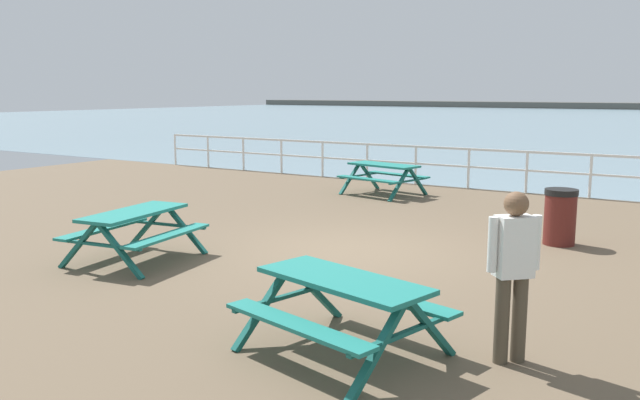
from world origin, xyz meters
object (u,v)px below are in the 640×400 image
object	(u,v)px
picnic_table_near_left	(383,172)
picnic_table_near_right	(134,223)
visitor	(513,266)
litter_bin	(560,217)
picnic_table_far_right	(343,296)

from	to	relation	value
picnic_table_near_left	picnic_table_near_right	bearing A→B (deg)	-80.19
visitor	litter_bin	xyz separation A→B (m)	(-0.70, 5.34, -0.47)
picnic_table_near_left	litter_bin	distance (m)	5.96
picnic_table_near_right	visitor	bearing A→B (deg)	-105.35
visitor	picnic_table_far_right	bearing A→B (deg)	-109.31
picnic_table_far_right	visitor	xyz separation A→B (m)	(1.46, 0.67, 0.36)
picnic_table_far_right	picnic_table_near_right	bearing A→B (deg)	175.91
picnic_table_near_right	picnic_table_near_left	bearing A→B (deg)	-10.16
litter_bin	picnic_table_near_left	bearing A→B (deg)	146.59
picnic_table_far_right	picnic_table_near_left	bearing A→B (deg)	127.92
picnic_table_far_right	litter_bin	distance (m)	6.05
picnic_table_near_left	litter_bin	bearing A→B (deg)	-21.51
picnic_table_near_left	picnic_table_far_right	size ratio (longest dim) A/B	0.99
picnic_table_near_left	picnic_table_near_right	world-z (taller)	same
picnic_table_near_right	picnic_table_far_right	size ratio (longest dim) A/B	0.95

